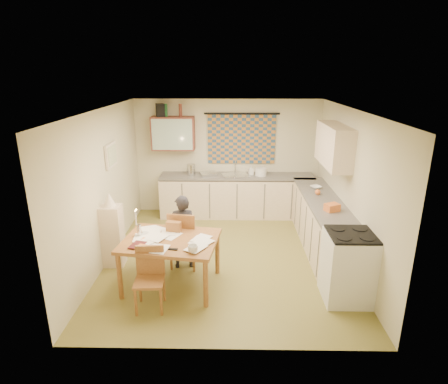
{
  "coord_description": "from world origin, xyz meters",
  "views": [
    {
      "loc": [
        0.07,
        -5.8,
        3.08
      ],
      "look_at": [
        -0.04,
        0.2,
        1.11
      ],
      "focal_mm": 30.0,
      "sensor_mm": 36.0,
      "label": 1
    }
  ],
  "objects_px": {
    "counter_back": "(237,196)",
    "counter_right": "(323,226)",
    "person": "(183,232)",
    "chair_far": "(185,249)",
    "stove": "(348,267)",
    "dining_table": "(171,262)",
    "shelf_stand": "(113,236)"
  },
  "relations": [
    {
      "from": "stove",
      "to": "chair_far",
      "type": "distance_m",
      "value": 2.53
    },
    {
      "from": "person",
      "to": "counter_back",
      "type": "bearing_deg",
      "value": -121.9
    },
    {
      "from": "counter_right",
      "to": "person",
      "type": "height_order",
      "value": "person"
    },
    {
      "from": "counter_back",
      "to": "shelf_stand",
      "type": "distance_m",
      "value": 3.03
    },
    {
      "from": "stove",
      "to": "dining_table",
      "type": "height_order",
      "value": "stove"
    },
    {
      "from": "dining_table",
      "to": "chair_far",
      "type": "height_order",
      "value": "chair_far"
    },
    {
      "from": "counter_back",
      "to": "counter_right",
      "type": "bearing_deg",
      "value": -47.43
    },
    {
      "from": "shelf_stand",
      "to": "stove",
      "type": "bearing_deg",
      "value": -14.3
    },
    {
      "from": "counter_back",
      "to": "counter_right",
      "type": "relative_size",
      "value": 1.12
    },
    {
      "from": "stove",
      "to": "chair_far",
      "type": "relative_size",
      "value": 1.03
    },
    {
      "from": "counter_right",
      "to": "stove",
      "type": "distance_m",
      "value": 1.51
    },
    {
      "from": "counter_back",
      "to": "person",
      "type": "relative_size",
      "value": 2.68
    },
    {
      "from": "shelf_stand",
      "to": "counter_back",
      "type": "bearing_deg",
      "value": 47.54
    },
    {
      "from": "counter_back",
      "to": "stove",
      "type": "relative_size",
      "value": 3.31
    },
    {
      "from": "counter_back",
      "to": "person",
      "type": "height_order",
      "value": "person"
    },
    {
      "from": "chair_far",
      "to": "shelf_stand",
      "type": "distance_m",
      "value": 1.19
    },
    {
      "from": "chair_far",
      "to": "shelf_stand",
      "type": "relative_size",
      "value": 0.94
    },
    {
      "from": "person",
      "to": "counter_right",
      "type": "bearing_deg",
      "value": -174.97
    },
    {
      "from": "chair_far",
      "to": "person",
      "type": "height_order",
      "value": "person"
    },
    {
      "from": "person",
      "to": "stove",
      "type": "bearing_deg",
      "value": 150.04
    },
    {
      "from": "chair_far",
      "to": "counter_back",
      "type": "bearing_deg",
      "value": -101.83
    },
    {
      "from": "counter_right",
      "to": "chair_far",
      "type": "bearing_deg",
      "value": -164.99
    },
    {
      "from": "stove",
      "to": "shelf_stand",
      "type": "relative_size",
      "value": 0.97
    },
    {
      "from": "chair_far",
      "to": "stove",
      "type": "bearing_deg",
      "value": 168.92
    },
    {
      "from": "counter_back",
      "to": "stove",
      "type": "xyz_separation_m",
      "value": [
        1.49,
        -3.14,
        0.04
      ]
    },
    {
      "from": "counter_back",
      "to": "chair_far",
      "type": "relative_size",
      "value": 3.4
    },
    {
      "from": "person",
      "to": "dining_table",
      "type": "bearing_deg",
      "value": 69.18
    },
    {
      "from": "counter_back",
      "to": "stove",
      "type": "height_order",
      "value": "stove"
    },
    {
      "from": "counter_right",
      "to": "chair_far",
      "type": "xyz_separation_m",
      "value": [
        -2.37,
        -0.63,
        -0.15
      ]
    },
    {
      "from": "counter_back",
      "to": "chair_far",
      "type": "bearing_deg",
      "value": -111.1
    },
    {
      "from": "person",
      "to": "shelf_stand",
      "type": "distance_m",
      "value": 1.15
    },
    {
      "from": "dining_table",
      "to": "chair_far",
      "type": "bearing_deg",
      "value": 85.3
    }
  ]
}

